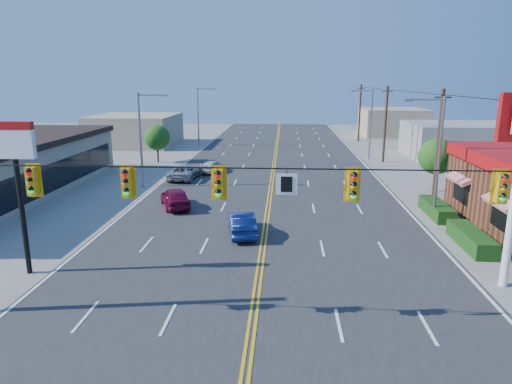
# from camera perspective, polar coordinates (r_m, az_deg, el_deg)

# --- Properties ---
(ground) EXTENTS (160.00, 160.00, 0.00)m
(ground) POSITION_cam_1_polar(r_m,az_deg,el_deg) (18.01, -0.43, -16.12)
(ground) COLOR gray
(ground) RESTS_ON ground
(road) EXTENTS (20.00, 120.00, 0.06)m
(road) POSITION_cam_1_polar(r_m,az_deg,el_deg) (36.69, 1.77, -0.31)
(road) COLOR #2D2D30
(road) RESTS_ON ground
(signal_span) EXTENTS (24.32, 0.34, 9.00)m
(signal_span) POSITION_cam_1_polar(r_m,az_deg,el_deg) (16.14, -0.88, -0.90)
(signal_span) COLOR #47301E
(signal_span) RESTS_ON ground
(pizza_hut_sign) EXTENTS (1.90, 0.30, 6.85)m
(pizza_hut_sign) POSITION_cam_1_polar(r_m,az_deg,el_deg) (23.32, -27.77, 2.84)
(pizza_hut_sign) COLOR black
(pizza_hut_sign) RESTS_ON ground
(streetlight_se) EXTENTS (2.55, 0.25, 8.00)m
(streetlight_se) POSITION_cam_1_polar(r_m,az_deg,el_deg) (31.43, 21.60, 4.68)
(streetlight_se) COLOR gray
(streetlight_se) RESTS_ON ground
(streetlight_ne) EXTENTS (2.55, 0.25, 8.00)m
(streetlight_ne) POSITION_cam_1_polar(r_m,az_deg,el_deg) (54.62, 13.98, 8.73)
(streetlight_ne) COLOR gray
(streetlight_ne) RESTS_ON ground
(streetlight_sw) EXTENTS (2.55, 0.25, 8.00)m
(streetlight_sw) POSITION_cam_1_polar(r_m,az_deg,el_deg) (39.66, -13.98, 6.95)
(streetlight_sw) COLOR gray
(streetlight_sw) RESTS_ON ground
(streetlight_nw) EXTENTS (2.55, 0.25, 8.00)m
(streetlight_nw) POSITION_cam_1_polar(r_m,az_deg,el_deg) (64.82, -7.07, 9.77)
(streetlight_nw) COLOR gray
(streetlight_nw) RESTS_ON ground
(utility_pole_near) EXTENTS (0.28, 0.28, 8.40)m
(utility_pole_near) POSITION_cam_1_polar(r_m,az_deg,el_deg) (35.67, 21.78, 5.13)
(utility_pole_near) COLOR #47301E
(utility_pole_near) RESTS_ON ground
(utility_pole_mid) EXTENTS (0.28, 0.28, 8.40)m
(utility_pole_mid) POSITION_cam_1_polar(r_m,az_deg,el_deg) (52.96, 15.85, 8.12)
(utility_pole_mid) COLOR #47301E
(utility_pole_mid) RESTS_ON ground
(utility_pole_far) EXTENTS (0.28, 0.28, 8.40)m
(utility_pole_far) POSITION_cam_1_polar(r_m,az_deg,el_deg) (70.60, 12.83, 9.60)
(utility_pole_far) COLOR #47301E
(utility_pole_far) RESTS_ON ground
(tree_kfc_rear) EXTENTS (2.94, 2.94, 4.41)m
(tree_kfc_rear) POSITION_cam_1_polar(r_m,az_deg,el_deg) (40.01, 21.67, 4.15)
(tree_kfc_rear) COLOR #47301E
(tree_kfc_rear) RESTS_ON ground
(tree_west) EXTENTS (2.80, 2.80, 4.20)m
(tree_west) POSITION_cam_1_polar(r_m,az_deg,el_deg) (51.91, -12.27, 6.66)
(tree_west) COLOR #47301E
(tree_west) RESTS_ON ground
(bld_east_mid) EXTENTS (12.00, 10.00, 4.00)m
(bld_east_mid) POSITION_cam_1_polar(r_m,az_deg,el_deg) (59.77, 24.18, 5.91)
(bld_east_mid) COLOR gray
(bld_east_mid) RESTS_ON ground
(bld_west_far) EXTENTS (11.00, 12.00, 4.20)m
(bld_west_far) POSITION_cam_1_polar(r_m,az_deg,el_deg) (67.33, -14.80, 7.50)
(bld_west_far) COLOR tan
(bld_west_far) RESTS_ON ground
(bld_east_far) EXTENTS (10.00, 10.00, 4.40)m
(bld_east_far) POSITION_cam_1_polar(r_m,az_deg,el_deg) (79.89, 16.73, 8.38)
(bld_east_far) COLOR tan
(bld_east_far) RESTS_ON ground
(car_magenta) EXTENTS (3.22, 4.58, 1.45)m
(car_magenta) POSITION_cam_1_polar(r_m,az_deg,el_deg) (33.26, -10.06, -0.78)
(car_magenta) COLOR maroon
(car_magenta) RESTS_ON ground
(car_blue) EXTENTS (2.18, 4.35, 1.37)m
(car_blue) POSITION_cam_1_polar(r_m,az_deg,el_deg) (27.10, -1.80, -4.02)
(car_blue) COLOR navy
(car_blue) RESTS_ON ground
(car_white) EXTENTS (2.57, 4.14, 1.12)m
(car_white) POSITION_cam_1_polar(r_m,az_deg,el_deg) (45.58, -5.42, 3.11)
(car_white) COLOR silver
(car_white) RESTS_ON ground
(car_silver) EXTENTS (2.50, 4.93, 1.34)m
(car_silver) POSITION_cam_1_polar(r_m,az_deg,el_deg) (42.69, -8.94, 2.42)
(car_silver) COLOR #ADAEB2
(car_silver) RESTS_ON ground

